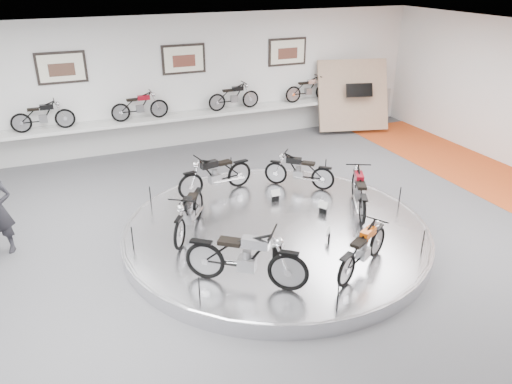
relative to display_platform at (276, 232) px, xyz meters
name	(u,v)px	position (x,y,z in m)	size (l,w,h in m)	color
floor	(282,245)	(0.00, -0.30, -0.15)	(16.00, 16.00, 0.00)	#4C4C4E
ceiling	(287,48)	(0.00, -0.30, 3.85)	(16.00, 16.00, 0.00)	white
wall_back	(185,82)	(0.00, 6.70, 1.85)	(16.00, 16.00, 0.00)	white
dado_band	(188,127)	(0.00, 6.68, 0.40)	(15.68, 0.04, 1.10)	#BCBCBA
display_platform	(276,232)	(0.00, 0.00, 0.00)	(6.40, 6.40, 0.30)	silver
platform_rim	(276,227)	(0.00, 0.00, 0.12)	(6.40, 6.40, 0.10)	#B2B2BA
shelf	(189,116)	(0.00, 6.40, 0.85)	(11.00, 0.55, 0.10)	silver
poster_left	(61,68)	(-3.50, 6.66, 2.55)	(1.35, 0.06, 0.88)	white
poster_center	(184,59)	(0.00, 6.66, 2.55)	(1.35, 0.06, 0.88)	white
poster_right	(287,52)	(3.50, 6.66, 2.55)	(1.35, 0.06, 0.88)	white
display_panel	(353,95)	(5.60, 5.80, 1.10)	(2.40, 0.12, 2.40)	tan
shelf_bike_a	(43,118)	(-4.20, 6.40, 1.27)	(1.22, 0.42, 0.73)	black
shelf_bike_b	(140,108)	(-1.50, 6.40, 1.27)	(1.22, 0.42, 0.73)	maroon
shelf_bike_c	(234,98)	(1.50, 6.40, 1.27)	(1.22, 0.42, 0.73)	black
shelf_bike_d	(308,90)	(4.20, 6.40, 1.27)	(1.22, 0.42, 0.73)	#AFAFB4
bike_a	(299,170)	(1.38, 1.61, 0.59)	(1.49, 0.53, 0.88)	black
bike_b	(215,174)	(-0.62, 2.08, 0.64)	(1.66, 0.59, 0.98)	black
bike_c	(189,212)	(-1.75, 0.44, 0.62)	(1.59, 0.56, 0.94)	black
bike_d	(246,257)	(-1.37, -1.69, 0.69)	(1.84, 0.65, 1.08)	#AFAFB4
bike_e	(363,248)	(0.71, -2.10, 0.60)	(1.52, 0.54, 0.89)	#B54408
bike_f	(359,191)	(1.99, -0.05, 0.63)	(1.63, 0.58, 0.96)	maroon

